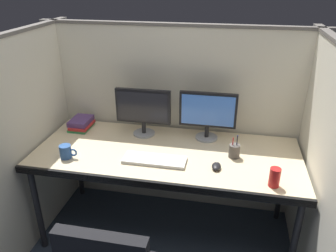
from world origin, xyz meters
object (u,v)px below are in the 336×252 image
(desk, at_px, (166,158))
(coffee_mug, at_px, (66,152))
(keyboard_main, at_px, (155,160))
(computer_mouse, at_px, (216,166))
(pen_cup, at_px, (234,151))
(monitor_left, at_px, (143,109))
(book_stack, at_px, (81,124))
(soda_can, at_px, (275,177))
(monitor_right, at_px, (208,113))

(desk, height_order, coffee_mug, coffee_mug)
(keyboard_main, xyz_separation_m, computer_mouse, (0.42, -0.01, 0.01))
(pen_cup, bearing_deg, keyboard_main, -162.64)
(keyboard_main, relative_size, pen_cup, 2.53)
(monitor_left, relative_size, pen_cup, 2.53)
(book_stack, bearing_deg, keyboard_main, -29.16)
(soda_can, bearing_deg, keyboard_main, 169.97)
(desk, bearing_deg, keyboard_main, -111.37)
(keyboard_main, distance_m, computer_mouse, 0.42)
(monitor_right, bearing_deg, book_stack, -179.26)
(coffee_mug, bearing_deg, monitor_right, 27.51)
(computer_mouse, xyz_separation_m, coffee_mug, (-1.03, -0.06, 0.03))
(monitor_left, xyz_separation_m, keyboard_main, (0.18, -0.39, -0.20))
(desk, bearing_deg, pen_cup, 3.41)
(monitor_right, relative_size, coffee_mug, 3.41)
(book_stack, bearing_deg, coffee_mug, -77.63)
(monitor_left, distance_m, pen_cup, 0.76)
(keyboard_main, distance_m, pen_cup, 0.56)
(desk, height_order, computer_mouse, computer_mouse)
(monitor_right, bearing_deg, desk, -133.58)
(desk, height_order, book_stack, book_stack)
(computer_mouse, bearing_deg, pen_cup, 57.66)
(keyboard_main, height_order, pen_cup, pen_cup)
(book_stack, distance_m, soda_can, 1.58)
(pen_cup, bearing_deg, monitor_right, 130.92)
(desk, bearing_deg, coffee_mug, -162.67)
(coffee_mug, height_order, soda_can, soda_can)
(monitor_left, bearing_deg, soda_can, -28.90)
(monitor_right, height_order, soda_can, monitor_right)
(desk, xyz_separation_m, computer_mouse, (0.37, -0.15, 0.07))
(monitor_right, height_order, coffee_mug, monitor_right)
(coffee_mug, bearing_deg, pen_cup, 11.68)
(desk, distance_m, monitor_left, 0.43)
(monitor_right, height_order, book_stack, monitor_right)
(coffee_mug, bearing_deg, soda_can, -2.72)
(monitor_left, xyz_separation_m, coffee_mug, (-0.43, -0.46, -0.17))
(computer_mouse, relative_size, coffee_mug, 0.76)
(coffee_mug, relative_size, book_stack, 0.56)
(monitor_left, bearing_deg, coffee_mug, -133.38)
(monitor_right, bearing_deg, coffee_mug, -152.49)
(computer_mouse, height_order, coffee_mug, coffee_mug)
(desk, height_order, monitor_right, monitor_right)
(monitor_right, xyz_separation_m, coffee_mug, (-0.93, -0.48, -0.17))
(monitor_right, distance_m, book_stack, 1.05)
(computer_mouse, relative_size, pen_cup, 0.57)
(monitor_left, distance_m, computer_mouse, 0.75)
(desk, relative_size, monitor_right, 4.42)
(computer_mouse, distance_m, coffee_mug, 1.03)
(computer_mouse, relative_size, book_stack, 0.42)
(book_stack, xyz_separation_m, pen_cup, (1.25, -0.23, 0.01))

